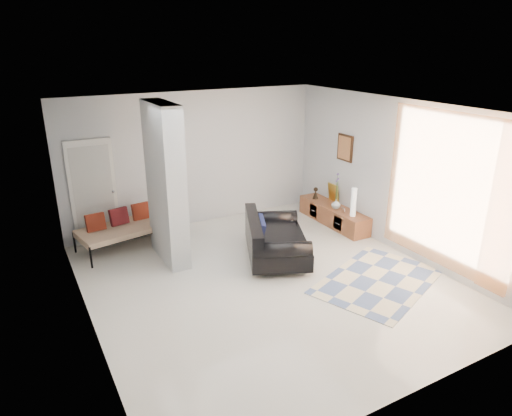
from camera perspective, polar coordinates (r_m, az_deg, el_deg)
floor at (r=7.63m, az=1.36°, el=-9.08°), size 6.00×6.00×0.00m
ceiling at (r=6.72m, az=1.56°, el=12.23°), size 6.00×6.00×0.00m
wall_back at (r=9.65m, az=-7.64°, el=6.04°), size 6.00×0.00×6.00m
wall_front at (r=4.93m, az=19.60°, el=-9.28°), size 6.00×0.00×6.00m
wall_left at (r=6.22m, az=-21.01°, el=-3.22°), size 0.00×6.00×6.00m
wall_right at (r=8.71m, az=17.30°, el=3.75°), size 0.00×6.00×6.00m
partition_column at (r=8.03m, az=-11.22°, el=2.92°), size 0.35×1.20×2.80m
hallway_door at (r=9.20m, az=-19.66°, el=1.84°), size 0.85×0.06×2.04m
curtain at (r=7.93m, az=22.82°, el=1.85°), size 0.00×2.55×2.55m
wall_art at (r=9.67m, az=11.08°, el=7.39°), size 0.04×0.45×0.55m
media_console at (r=9.96m, az=9.63°, el=-0.83°), size 0.45×1.92×0.80m
loveseat at (r=8.27m, az=2.12°, el=-3.97°), size 1.63×1.99×0.76m
daybed at (r=9.03m, az=-15.46°, el=-2.16°), size 2.10×1.20×0.77m
area_rug at (r=7.88m, az=15.00°, el=-8.78°), size 2.59×2.18×0.01m
cylinder_lamp at (r=9.33m, az=12.10°, el=0.72°), size 0.11×0.11×0.58m
bronze_figurine at (r=10.27m, az=7.45°, el=1.86°), size 0.15×0.15×0.26m
vase at (r=9.74m, az=9.96°, el=0.50°), size 0.20×0.20×0.20m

